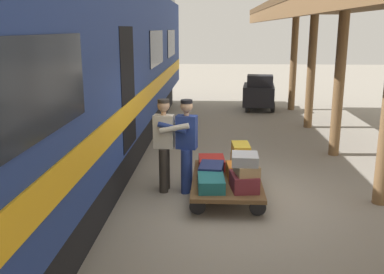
{
  "coord_description": "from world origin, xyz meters",
  "views": [
    {
      "loc": [
        0.62,
        7.16,
        2.92
      ],
      "look_at": [
        0.98,
        0.07,
        1.15
      ],
      "focal_mm": 40.89,
      "sensor_mm": 36.0,
      "label": 1
    }
  ],
  "objects_px": {
    "suitcase_red_plastic": "(212,163)",
    "porter_in_overalls": "(186,143)",
    "suitcase_burgundy_valise": "(244,182)",
    "suitcase_orange_carryall": "(242,171)",
    "suitcase_yellow_case": "(241,150)",
    "luggage_cart": "(226,180)",
    "suitcase_teal_softside": "(211,183)",
    "suitcase_navy_fabric": "(211,171)",
    "suitcase_brown_leather": "(240,162)",
    "suitcase_tan_vintage": "(247,169)",
    "baggage_tug": "(259,93)",
    "train_car": "(39,81)",
    "porter_by_door": "(165,142)",
    "suitcase_gray_aluminum": "(245,159)"
  },
  "relations": [
    {
      "from": "suitcase_yellow_case",
      "to": "baggage_tug",
      "type": "height_order",
      "value": "baggage_tug"
    },
    {
      "from": "suitcase_tan_vintage",
      "to": "suitcase_navy_fabric",
      "type": "bearing_deg",
      "value": -45.3
    },
    {
      "from": "train_car",
      "to": "suitcase_gray_aluminum",
      "type": "bearing_deg",
      "value": 174.52
    },
    {
      "from": "suitcase_burgundy_valise",
      "to": "suitcase_teal_softside",
      "type": "height_order",
      "value": "suitcase_burgundy_valise"
    },
    {
      "from": "suitcase_tan_vintage",
      "to": "porter_in_overalls",
      "type": "height_order",
      "value": "porter_in_overalls"
    },
    {
      "from": "suitcase_red_plastic",
      "to": "porter_in_overalls",
      "type": "relative_size",
      "value": 0.36
    },
    {
      "from": "suitcase_brown_leather",
      "to": "suitcase_orange_carryall",
      "type": "relative_size",
      "value": 0.96
    },
    {
      "from": "luggage_cart",
      "to": "porter_by_door",
      "type": "xyz_separation_m",
      "value": [
        1.11,
        -0.21,
        0.63
      ]
    },
    {
      "from": "suitcase_orange_carryall",
      "to": "suitcase_yellow_case",
      "type": "bearing_deg",
      "value": -90.72
    },
    {
      "from": "luggage_cart",
      "to": "baggage_tug",
      "type": "bearing_deg",
      "value": -99.23
    },
    {
      "from": "suitcase_red_plastic",
      "to": "suitcase_burgundy_valise",
      "type": "distance_m",
      "value": 1.28
    },
    {
      "from": "suitcase_red_plastic",
      "to": "suitcase_orange_carryall",
      "type": "xyz_separation_m",
      "value": [
        -0.54,
        0.58,
        0.03
      ]
    },
    {
      "from": "suitcase_red_plastic",
      "to": "suitcase_yellow_case",
      "type": "height_order",
      "value": "suitcase_yellow_case"
    },
    {
      "from": "suitcase_tan_vintage",
      "to": "baggage_tug",
      "type": "relative_size",
      "value": 0.25
    },
    {
      "from": "suitcase_navy_fabric",
      "to": "suitcase_yellow_case",
      "type": "height_order",
      "value": "suitcase_yellow_case"
    },
    {
      "from": "suitcase_red_plastic",
      "to": "suitcase_burgundy_valise",
      "type": "relative_size",
      "value": 1.11
    },
    {
      "from": "suitcase_teal_softside",
      "to": "train_car",
      "type": "bearing_deg",
      "value": -6.91
    },
    {
      "from": "train_car",
      "to": "suitcase_brown_leather",
      "type": "relative_size",
      "value": 42.66
    },
    {
      "from": "suitcase_orange_carryall",
      "to": "suitcase_yellow_case",
      "type": "distance_m",
      "value": 0.61
    },
    {
      "from": "suitcase_red_plastic",
      "to": "suitcase_tan_vintage",
      "type": "height_order",
      "value": "suitcase_tan_vintage"
    },
    {
      "from": "suitcase_teal_softside",
      "to": "porter_in_overalls",
      "type": "xyz_separation_m",
      "value": [
        0.47,
        -0.76,
        0.48
      ]
    },
    {
      "from": "suitcase_orange_carryall",
      "to": "porter_in_overalls",
      "type": "xyz_separation_m",
      "value": [
        1.01,
        -0.19,
        0.46
      ]
    },
    {
      "from": "suitcase_yellow_case",
      "to": "luggage_cart",
      "type": "bearing_deg",
      "value": 63.84
    },
    {
      "from": "suitcase_tan_vintage",
      "to": "porter_in_overalls",
      "type": "relative_size",
      "value": 0.26
    },
    {
      "from": "luggage_cart",
      "to": "suitcase_yellow_case",
      "type": "relative_size",
      "value": 3.78
    },
    {
      "from": "luggage_cart",
      "to": "suitcase_orange_carryall",
      "type": "height_order",
      "value": "suitcase_orange_carryall"
    },
    {
      "from": "porter_in_overalls",
      "to": "train_car",
      "type": "bearing_deg",
      "value": 9.68
    },
    {
      "from": "train_car",
      "to": "baggage_tug",
      "type": "xyz_separation_m",
      "value": [
        -4.56,
        -8.82,
        -1.43
      ]
    },
    {
      "from": "suitcase_burgundy_valise",
      "to": "suitcase_teal_softside",
      "type": "bearing_deg",
      "value": 0.0
    },
    {
      "from": "suitcase_orange_carryall",
      "to": "suitcase_burgundy_valise",
      "type": "bearing_deg",
      "value": 90.0
    },
    {
      "from": "suitcase_teal_softside",
      "to": "suitcase_burgundy_valise",
      "type": "bearing_deg",
      "value": 180.0
    },
    {
      "from": "suitcase_tan_vintage",
      "to": "porter_by_door",
      "type": "relative_size",
      "value": 0.26
    },
    {
      "from": "suitcase_gray_aluminum",
      "to": "suitcase_yellow_case",
      "type": "xyz_separation_m",
      "value": [
        -0.0,
        -1.12,
        -0.16
      ]
    },
    {
      "from": "suitcase_navy_fabric",
      "to": "suitcase_orange_carryall",
      "type": "distance_m",
      "value": 0.54
    },
    {
      "from": "train_car",
      "to": "baggage_tug",
      "type": "distance_m",
      "value": 10.03
    },
    {
      "from": "train_car",
      "to": "suitcase_teal_softside",
      "type": "height_order",
      "value": "train_car"
    },
    {
      "from": "luggage_cart",
      "to": "porter_by_door",
      "type": "height_order",
      "value": "porter_by_door"
    },
    {
      "from": "suitcase_orange_carryall",
      "to": "suitcase_tan_vintage",
      "type": "relative_size",
      "value": 1.17
    },
    {
      "from": "porter_in_overalls",
      "to": "porter_by_door",
      "type": "height_order",
      "value": "same"
    },
    {
      "from": "suitcase_orange_carryall",
      "to": "suitcase_yellow_case",
      "type": "xyz_separation_m",
      "value": [
        -0.01,
        -0.57,
        0.23
      ]
    },
    {
      "from": "suitcase_navy_fabric",
      "to": "porter_in_overalls",
      "type": "distance_m",
      "value": 0.69
    },
    {
      "from": "suitcase_orange_carryall",
      "to": "suitcase_brown_leather",
      "type": "bearing_deg",
      "value": -90.0
    },
    {
      "from": "suitcase_orange_carryall",
      "to": "porter_in_overalls",
      "type": "distance_m",
      "value": 1.13
    },
    {
      "from": "suitcase_orange_carryall",
      "to": "suitcase_navy_fabric",
      "type": "bearing_deg",
      "value": -0.0
    },
    {
      "from": "train_car",
      "to": "luggage_cart",
      "type": "height_order",
      "value": "train_car"
    },
    {
      "from": "suitcase_teal_softside",
      "to": "suitcase_yellow_case",
      "type": "xyz_separation_m",
      "value": [
        -0.55,
        -1.14,
        0.25
      ]
    },
    {
      "from": "suitcase_gray_aluminum",
      "to": "porter_in_overalls",
      "type": "relative_size",
      "value": 0.28
    },
    {
      "from": "suitcase_yellow_case",
      "to": "porter_in_overalls",
      "type": "height_order",
      "value": "porter_in_overalls"
    },
    {
      "from": "suitcase_teal_softside",
      "to": "suitcase_navy_fabric",
      "type": "bearing_deg",
      "value": -90.0
    },
    {
      "from": "suitcase_gray_aluminum",
      "to": "suitcase_burgundy_valise",
      "type": "bearing_deg",
      "value": 81.69
    }
  ]
}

